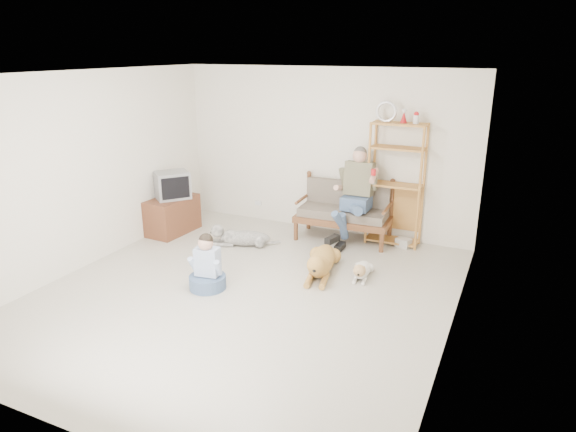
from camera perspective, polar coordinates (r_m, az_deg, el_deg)
The scene contains 17 objects.
floor at distance 6.62m, azimuth -4.86°, elevation -8.59°, with size 5.50×5.50×0.00m, color beige.
ceiling at distance 5.92m, azimuth -5.57°, elevation 15.45°, with size 5.50×5.50×0.00m, color white.
wall_back at distance 8.56m, azimuth 4.05°, elevation 7.21°, with size 5.00×5.00×0.00m, color silver.
wall_front at distance 4.13m, azimuth -24.63°, elevation -6.76°, with size 5.00×5.00×0.00m, color silver.
wall_left at distance 7.66m, azimuth -21.70°, elevation 4.65°, with size 5.50×5.50×0.00m, color silver.
wall_right at distance 5.38m, azimuth 18.59°, elevation -0.36°, with size 5.50×5.50×0.00m, color silver.
loveseat at distance 8.32m, azimuth 6.33°, elevation 0.68°, with size 1.53×0.77×0.95m.
man at distance 8.00m, azimuth 7.15°, elevation 1.56°, with size 0.58×0.83×1.35m.
etagere at distance 8.10m, azimuth 11.87°, elevation 3.56°, with size 0.85×0.37×2.23m.
book_stack at distance 8.24m, azimuth 12.70°, elevation -2.92°, with size 0.22×0.16×0.14m, color silver.
tv_stand at distance 8.82m, azimuth -12.74°, elevation 0.09°, with size 0.56×0.93×0.60m.
crt_tv at distance 8.67m, azimuth -12.73°, elevation 3.37°, with size 0.66×0.68×0.44m.
wall_outlet at distance 9.30m, azimuth -3.34°, elevation 1.45°, with size 0.12×0.02×0.08m, color silver.
golden_retriever at distance 7.10m, azimuth 3.68°, elevation -5.11°, with size 0.53×1.36×0.42m.
shaggy_dog at distance 8.12m, azimuth -5.49°, elevation -2.34°, with size 1.07×0.55×0.34m.
terrier at distance 7.04m, azimuth 8.18°, elevation -6.01°, with size 0.26×0.70×0.26m.
child at distance 6.71m, azimuth -8.96°, elevation -5.82°, with size 0.48×0.48×0.75m.
Camera 1 is at (2.97, -5.11, 2.97)m, focal length 32.00 mm.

